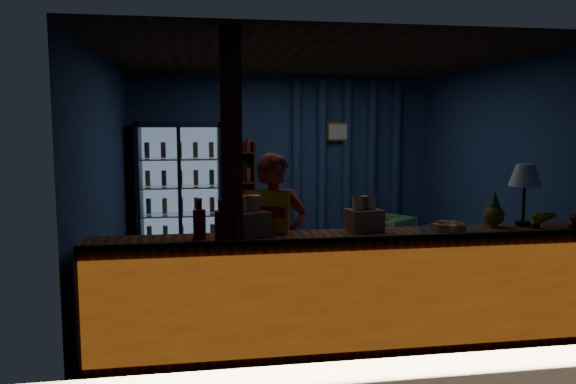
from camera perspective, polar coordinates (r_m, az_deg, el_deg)
name	(u,v)px	position (r m, az deg, el deg)	size (l,w,h in m)	color
ground	(312,283)	(6.70, 2.44, -9.22)	(4.60, 4.60, 0.00)	#515154
room_walls	(313,150)	(6.45, 2.51, 4.31)	(4.60, 4.60, 4.60)	navy
counter	(359,290)	(4.79, 7.22, -9.89)	(4.40, 0.57, 0.99)	brown
support_post	(232,195)	(4.45, -5.73, -0.32)	(0.16, 0.16, 2.60)	maroon
beverage_cooler	(180,189)	(8.28, -10.87, 0.32)	(1.20, 0.62, 1.90)	black
bottle_shelf	(238,196)	(8.45, -5.06, -0.40)	(0.50, 0.28, 1.60)	#3B2712
curtain_folds	(347,161)	(8.78, 6.01, 3.17)	(1.74, 0.14, 2.50)	navy
framed_picture	(339,132)	(8.68, 5.17, 6.11)	(0.36, 0.04, 0.28)	gold
shopkeeper	(275,243)	(5.04, -1.28, -5.19)	(0.59, 0.38, 1.61)	maroon
green_chair	(388,234)	(8.30, 10.15, -4.25)	(0.59, 0.60, 0.55)	#59B362
side_table	(372,237)	(8.23, 8.49, -4.56)	(0.56, 0.43, 0.57)	#3B2712
yellow_sign	(263,212)	(4.71, -2.55, -2.00)	(0.44, 0.26, 0.36)	#FFB50D
soda_bottles	(210,223)	(4.48, -7.91, -3.14)	(0.27, 0.18, 0.32)	red
snack_box_left	(248,222)	(4.58, -4.12, -3.04)	(0.39, 0.36, 0.33)	#9E6E4C
snack_box_centre	(364,218)	(4.86, 7.75, -2.66)	(0.31, 0.27, 0.30)	#9E6E4C
pastry_tray	(448,229)	(4.91, 15.95, -3.67)	(0.51, 0.51, 0.08)	silver
banana_bunches	(571,219)	(5.47, 26.84, -2.43)	(0.84, 0.31, 0.18)	yellow
table_lamp	(525,178)	(5.41, 22.94, 1.35)	(0.28, 0.28, 0.56)	black
pineapple	(494,212)	(5.31, 20.19, -1.93)	(0.18, 0.18, 0.32)	olive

